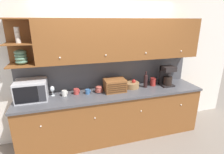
# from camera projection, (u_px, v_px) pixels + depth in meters

# --- Properties ---
(ground_plane) EXTENTS (24.00, 24.00, 0.00)m
(ground_plane) POSITION_uv_depth(u_px,v_px,m) (109.00, 126.00, 3.75)
(ground_plane) COLOR slate
(wall_back) EXTENTS (5.73, 0.06, 2.60)m
(wall_back) POSITION_uv_depth(u_px,v_px,m) (108.00, 67.00, 3.38)
(wall_back) COLOR white
(wall_back) RESTS_ON ground_plane
(counter_unit) EXTENTS (3.35, 0.65, 0.93)m
(counter_unit) POSITION_uv_depth(u_px,v_px,m) (113.00, 114.00, 3.32)
(counter_unit) COLOR brown
(counter_unit) RESTS_ON ground_plane
(backsplash_panel) EXTENTS (3.33, 0.01, 0.57)m
(backsplash_panel) POSITION_uv_depth(u_px,v_px,m) (109.00, 72.00, 3.37)
(backsplash_panel) COLOR #4C4C51
(backsplash_panel) RESTS_ON counter_unit
(upper_cabinets) EXTENTS (3.33, 0.39, 0.71)m
(upper_cabinets) POSITION_uv_depth(u_px,v_px,m) (120.00, 40.00, 3.06)
(upper_cabinets) COLOR brown
(upper_cabinets) RESTS_ON backsplash_panel
(microwave) EXTENTS (0.48, 0.40, 0.33)m
(microwave) POSITION_uv_depth(u_px,v_px,m) (32.00, 90.00, 2.83)
(microwave) COLOR silver
(microwave) RESTS_ON counter_unit
(wine_glass) EXTENTS (0.07, 0.07, 0.18)m
(wine_glass) POSITION_uv_depth(u_px,v_px,m) (52.00, 89.00, 2.98)
(wine_glass) COLOR silver
(wine_glass) RESTS_ON counter_unit
(mug_patterned_third) EXTENTS (0.10, 0.09, 0.10)m
(mug_patterned_third) POSITION_uv_depth(u_px,v_px,m) (65.00, 93.00, 3.00)
(mug_patterned_third) COLOR silver
(mug_patterned_third) RESTS_ON counter_unit
(mug_blue_second) EXTENTS (0.11, 0.10, 0.10)m
(mug_blue_second) POSITION_uv_depth(u_px,v_px,m) (76.00, 91.00, 3.08)
(mug_blue_second) COLOR #B73D38
(mug_blue_second) RESTS_ON counter_unit
(mug) EXTENTS (0.09, 0.08, 0.09)m
(mug) POSITION_uv_depth(u_px,v_px,m) (88.00, 92.00, 3.08)
(mug) COLOR #38669E
(mug) RESTS_ON counter_unit
(bowl_stack_on_counter) EXTENTS (0.15, 0.15, 0.12)m
(bowl_stack_on_counter) POSITION_uv_depth(u_px,v_px,m) (99.00, 89.00, 3.15)
(bowl_stack_on_counter) COLOR #9E473D
(bowl_stack_on_counter) RESTS_ON counter_unit
(bread_box) EXTENTS (0.38, 0.29, 0.23)m
(bread_box) POSITION_uv_depth(u_px,v_px,m) (115.00, 85.00, 3.18)
(bread_box) COLOR brown
(bread_box) RESTS_ON counter_unit
(fruit_basket) EXTENTS (0.30, 0.30, 0.17)m
(fruit_basket) POSITION_uv_depth(u_px,v_px,m) (131.00, 85.00, 3.38)
(fruit_basket) COLOR #937047
(fruit_basket) RESTS_ON counter_unit
(wine_bottle) EXTENTS (0.07, 0.07, 0.32)m
(wine_bottle) POSITION_uv_depth(u_px,v_px,m) (146.00, 80.00, 3.37)
(wine_bottle) COLOR black
(wine_bottle) RESTS_ON counter_unit
(storage_canister) EXTENTS (0.11, 0.11, 0.16)m
(storage_canister) POSITION_uv_depth(u_px,v_px,m) (153.00, 82.00, 3.47)
(storage_canister) COLOR #B22D28
(storage_canister) RESTS_ON counter_unit
(coffee_maker) EXTENTS (0.24, 0.23, 0.39)m
(coffee_maker) POSITION_uv_depth(u_px,v_px,m) (167.00, 76.00, 3.45)
(coffee_maker) COLOR black
(coffee_maker) RESTS_ON counter_unit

